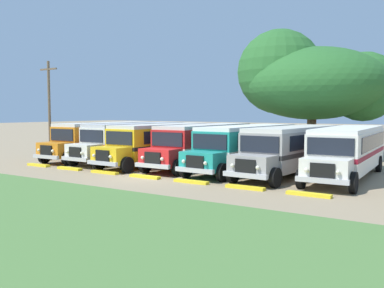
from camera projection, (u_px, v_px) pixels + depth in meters
name	position (u px, v px, depth m)	size (l,w,h in m)	color
ground_plane	(145.00, 178.00, 24.05)	(220.00, 220.00, 0.00)	#937F60
parked_bus_slot_0	(104.00, 138.00, 34.20)	(3.03, 10.89, 2.82)	orange
parked_bus_slot_1	(135.00, 140.00, 32.61)	(2.86, 10.86, 2.82)	silver
parked_bus_slot_2	(162.00, 142.00, 30.42)	(2.84, 10.86, 2.82)	yellow
parked_bus_slot_3	(204.00, 143.00, 29.32)	(2.86, 10.86, 2.82)	red
parked_bus_slot_4	(247.00, 145.00, 27.22)	(3.01, 10.88, 2.82)	teal
parked_bus_slot_5	(293.00, 148.00, 25.42)	(3.20, 10.91, 2.82)	#9E9993
parked_bus_slot_6	(348.00, 149.00, 24.16)	(3.09, 10.89, 2.82)	silver
curb_wheelstop_0	(39.00, 165.00, 29.15)	(2.00, 0.36, 0.15)	yellow
curb_wheelstop_1	(70.00, 168.00, 27.44)	(2.00, 0.36, 0.15)	yellow
curb_wheelstop_2	(105.00, 172.00, 25.73)	(2.00, 0.36, 0.15)	yellow
curb_wheelstop_3	(145.00, 177.00, 24.03)	(2.00, 0.36, 0.15)	yellow
curb_wheelstop_4	(191.00, 182.00, 22.32)	(2.00, 0.36, 0.15)	yellow
curb_wheelstop_5	(245.00, 187.00, 20.62)	(2.00, 0.36, 0.15)	yellow
curb_wheelstop_6	(309.00, 194.00, 18.91)	(2.00, 0.36, 0.15)	yellow
broad_shade_tree	(312.00, 81.00, 34.79)	(12.22, 10.54, 10.37)	brown
utility_pole	(49.00, 108.00, 32.38)	(1.80, 0.20, 7.47)	brown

